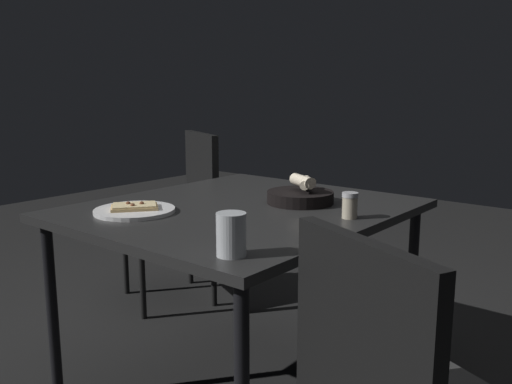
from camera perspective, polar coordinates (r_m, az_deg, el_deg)
ground at (r=2.27m, az=-1.45°, el=-19.41°), size 8.00×8.00×0.00m
dining_table at (r=2.02m, az=-1.54°, el=-2.99°), size 1.16×1.02×0.71m
pizza_plate at (r=1.94m, az=-12.57°, el=-1.83°), size 0.28×0.28×0.04m
bread_basket at (r=2.06m, az=4.73°, el=-0.29°), size 0.25×0.25×0.11m
beer_glass at (r=1.41m, az=-2.60°, el=-4.62°), size 0.08×0.08×0.11m
pepper_shaker at (r=1.84m, az=9.77°, el=-1.54°), size 0.05×0.05×0.09m
chair_far at (r=2.96m, az=-7.75°, el=-1.47°), size 0.58×0.58×0.90m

